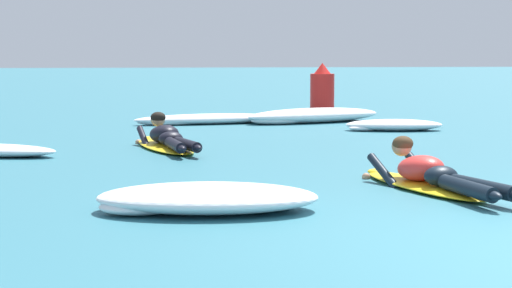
% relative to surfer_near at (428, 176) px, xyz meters
% --- Properties ---
extents(ground_plane, '(120.00, 120.00, 0.00)m').
position_rel_surfer_near_xyz_m(ground_plane, '(0.35, 7.46, -0.14)').
color(ground_plane, '#2D6B7A').
extents(surfer_near, '(0.95, 2.53, 0.55)m').
position_rel_surfer_near_xyz_m(surfer_near, '(0.00, 0.00, 0.00)').
color(surfer_near, yellow).
rests_on(surfer_near, ground).
extents(surfer_far, '(1.04, 2.57, 0.53)m').
position_rel_surfer_near_xyz_m(surfer_far, '(-2.43, 4.06, -0.01)').
color(surfer_far, yellow).
rests_on(surfer_far, ground).
extents(whitewater_front, '(2.00, 1.22, 0.24)m').
position_rel_surfer_near_xyz_m(whitewater_front, '(-2.25, -0.88, -0.03)').
color(whitewater_front, white).
rests_on(whitewater_front, ground).
extents(whitewater_mid_left, '(2.97, 1.07, 0.19)m').
position_rel_surfer_near_xyz_m(whitewater_mid_left, '(-1.46, 8.33, -0.05)').
color(whitewater_mid_left, white).
rests_on(whitewater_mid_left, ground).
extents(whitewater_mid_right, '(2.94, 1.69, 0.28)m').
position_rel_surfer_near_xyz_m(whitewater_mid_right, '(0.55, 8.40, -0.01)').
color(whitewater_mid_right, white).
rests_on(whitewater_mid_right, ground).
extents(whitewater_back, '(1.75, 0.90, 0.20)m').
position_rel_surfer_near_xyz_m(whitewater_back, '(1.57, 6.48, -0.05)').
color(whitewater_back, white).
rests_on(whitewater_back, ground).
extents(channel_marker_buoy, '(0.56, 0.56, 1.11)m').
position_rel_surfer_near_xyz_m(channel_marker_buoy, '(1.25, 10.98, 0.31)').
color(channel_marker_buoy, red).
rests_on(channel_marker_buoy, ground).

